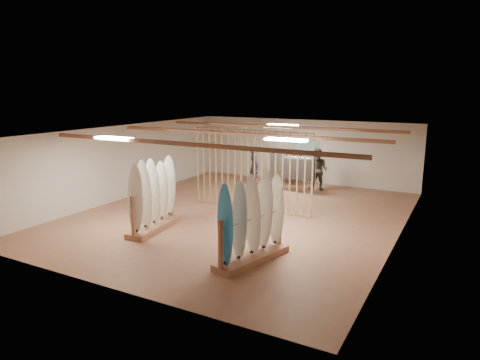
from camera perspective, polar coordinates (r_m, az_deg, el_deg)
The scene contains 16 objects.
floor at distance 14.31m, azimuth -0.00°, elevation -4.70°, with size 12.00×12.00×0.00m, color #986449.
ceiling at distance 13.76m, azimuth -0.00°, elevation 6.53°, with size 12.00×12.00×0.00m, color gray.
wall_back at distance 19.38m, azimuth 8.50°, elevation 3.84°, with size 12.00×12.00×0.00m, color beige.
wall_front at distance 9.30m, azimuth -17.98°, elevation -5.59°, with size 12.00×12.00×0.00m, color beige.
wall_left at distance 16.89m, azimuth -15.10°, elevation 2.35°, with size 12.00×12.00×0.00m, color beige.
wall_right at distance 12.44m, azimuth 20.69°, elevation -1.39°, with size 12.00×12.00×0.00m, color beige.
ceiling_slats at distance 13.77m, azimuth -0.00°, elevation 6.20°, with size 9.50×6.12×0.10m, color #996045.
light_panels at distance 13.77m, azimuth -0.00°, elevation 6.28°, with size 1.20×0.35×0.06m, color white.
bamboo_partition at distance 14.66m, azimuth 1.49°, elevation 1.34°, with size 4.45×0.05×2.78m.
poster at distance 19.34m, azimuth 8.50°, elevation 4.42°, with size 1.40×0.03×0.90m, color teal.
rack_left at distance 12.97m, azimuth -11.46°, elevation -3.44°, with size 0.86×2.26×2.10m.
rack_right at distance 10.39m, azimuth 1.63°, elevation -7.04°, with size 1.13×2.31×2.13m.
clothing_rack_a at distance 18.61m, azimuth 6.12°, elevation 2.23°, with size 1.39×0.46×1.50m.
clothing_rack_b at distance 17.46m, azimuth 7.70°, elevation 1.51°, with size 1.38×0.45×1.48m.
shopper_a at distance 18.84m, azimuth 1.91°, elevation 2.24°, with size 0.67×0.45×1.83m, color #232229.
shopper_b at distance 17.83m, azimuth 10.38°, elevation 1.71°, with size 0.95×0.74×1.97m, color #332E27.
Camera 1 is at (6.53, -12.04, 4.13)m, focal length 32.00 mm.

